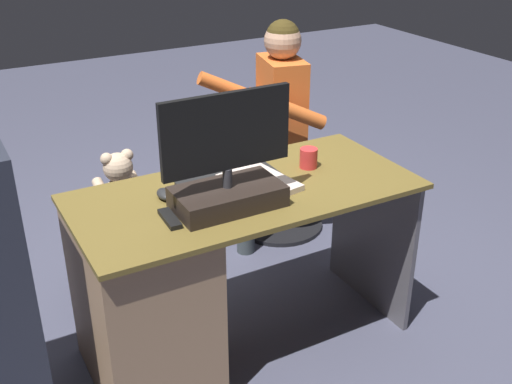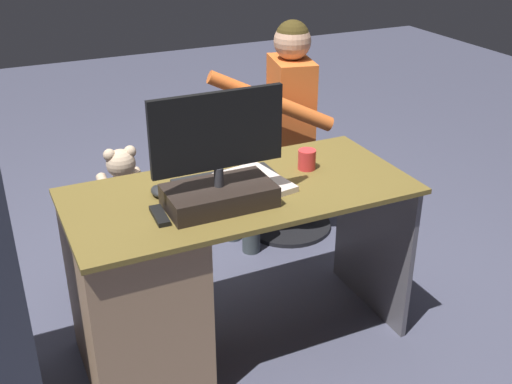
# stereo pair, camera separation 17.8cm
# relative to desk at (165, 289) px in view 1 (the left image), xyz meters

# --- Properties ---
(ground_plane) EXTENTS (10.00, 10.00, 0.00)m
(ground_plane) POSITION_rel_desk_xyz_m (-0.37, -0.34, -0.40)
(ground_plane) COLOR #46485C
(desk) EXTENTS (1.38, 0.65, 0.76)m
(desk) POSITION_rel_desk_xyz_m (0.00, 0.00, 0.00)
(desk) COLOR brown
(desk) RESTS_ON ground_plane
(monitor) EXTENTS (0.51, 0.23, 0.44)m
(monitor) POSITION_rel_desk_xyz_m (-0.24, 0.09, 0.49)
(monitor) COLOR black
(monitor) RESTS_ON desk
(keyboard) EXTENTS (0.42, 0.14, 0.02)m
(keyboard) POSITION_rel_desk_xyz_m (-0.34, -0.09, 0.37)
(keyboard) COLOR black
(keyboard) RESTS_ON desk
(computer_mouse) EXTENTS (0.06, 0.10, 0.04)m
(computer_mouse) POSITION_rel_desk_xyz_m (-0.06, -0.08, 0.37)
(computer_mouse) COLOR #262728
(computer_mouse) RESTS_ON desk
(cup) EXTENTS (0.08, 0.08, 0.09)m
(cup) POSITION_rel_desk_xyz_m (-0.70, -0.06, 0.40)
(cup) COLOR red
(cup) RESTS_ON desk
(tv_remote) EXTENTS (0.05, 0.15, 0.02)m
(tv_remote) POSITION_rel_desk_xyz_m (-0.01, 0.10, 0.36)
(tv_remote) COLOR black
(tv_remote) RESTS_ON desk
(notebook_binder) EXTENTS (0.27, 0.33, 0.02)m
(notebook_binder) POSITION_rel_desk_xyz_m (-0.43, -0.01, 0.37)
(notebook_binder) COLOR beige
(notebook_binder) RESTS_ON desk
(office_chair_teddy) EXTENTS (0.54, 0.54, 0.46)m
(office_chair_teddy) POSITION_rel_desk_xyz_m (-0.03, -0.61, -0.14)
(office_chair_teddy) COLOR black
(office_chair_teddy) RESTS_ON ground_plane
(teddy_bear) EXTENTS (0.21, 0.22, 0.31)m
(teddy_bear) POSITION_rel_desk_xyz_m (-0.03, -0.62, 0.20)
(teddy_bear) COLOR #C9AC8D
(teddy_bear) RESTS_ON office_chair_teddy
(visitor_chair) EXTENTS (0.51, 0.51, 0.46)m
(visitor_chair) POSITION_rel_desk_xyz_m (-1.04, -0.83, -0.14)
(visitor_chair) COLOR black
(visitor_chair) RESTS_ON ground_plane
(person) EXTENTS (0.55, 0.56, 1.22)m
(person) POSITION_rel_desk_xyz_m (-0.96, -0.82, 0.32)
(person) COLOR orange
(person) RESTS_ON ground_plane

